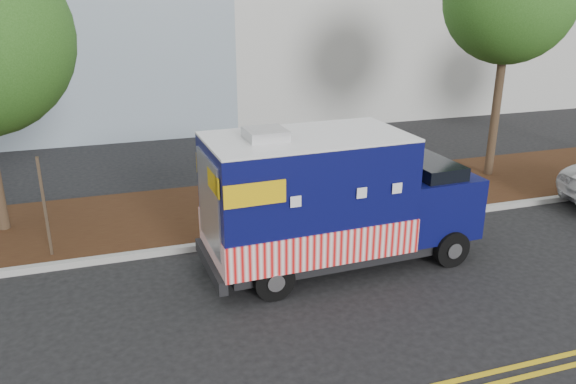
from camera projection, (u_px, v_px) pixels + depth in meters
name	position (u px, v px, depth m)	size (l,w,h in m)	color
ground	(276.00, 267.00, 12.14)	(120.00, 120.00, 0.00)	black
curb	(259.00, 239.00, 13.37)	(120.00, 0.18, 0.15)	#9E9E99
mulch_strip	(239.00, 208.00, 15.25)	(120.00, 4.00, 0.15)	black
sign_post	(45.00, 210.00, 12.05)	(0.06, 0.06, 2.40)	#473828
food_truck	(329.00, 203.00, 11.83)	(6.04, 2.48, 3.14)	black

